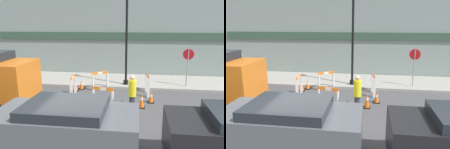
{
  "view_description": "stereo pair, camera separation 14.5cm",
  "coord_description": "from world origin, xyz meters",
  "views": [
    {
      "loc": [
        2.12,
        -7.36,
        3.79
      ],
      "look_at": [
        0.67,
        3.93,
        1.0
      ],
      "focal_mm": 35.0,
      "sensor_mm": 36.0,
      "label": 1
    },
    {
      "loc": [
        2.27,
        -7.34,
        3.79
      ],
      "look_at": [
        0.67,
        3.93,
        1.0
      ],
      "focal_mm": 35.0,
      "sensor_mm": 36.0,
      "label": 2
    }
  ],
  "objects": [
    {
      "name": "parked_car_1",
      "position": [
        0.2,
        -2.13,
        0.96
      ],
      "size": [
        3.91,
        1.98,
        1.69
      ],
      "color": "#4C5156",
      "rests_on": "ground_plane"
    },
    {
      "name": "barricade_1",
      "position": [
        0.59,
        1.49,
        0.56
      ],
      "size": [
        0.95,
        0.32,
        1.02
      ],
      "rotation": [
        0.0,
        0.0,
        6.07
      ],
      "color": "white",
      "rests_on": "ground_plane"
    },
    {
      "name": "streetlamp_post",
      "position": [
        1.35,
        5.09,
        3.5
      ],
      "size": [
        0.44,
        0.44,
        5.22
      ],
      "color": "black",
      "rests_on": "sidewalk_slab"
    },
    {
      "name": "person_worker",
      "position": [
        1.87,
        1.13,
        0.91
      ],
      "size": [
        0.43,
        0.43,
        1.68
      ],
      "rotation": [
        0.0,
        0.0,
        2.05
      ],
      "color": "#33333D",
      "rests_on": "ground_plane"
    },
    {
      "name": "barricade_0",
      "position": [
        -1.22,
        3.0,
        0.59
      ],
      "size": [
        0.17,
        0.83,
        1.09
      ],
      "rotation": [
        0.0,
        0.0,
        4.76
      ],
      "color": "white",
      "rests_on": "ground_plane"
    },
    {
      "name": "traffic_cone_5",
      "position": [
        2.27,
        1.91,
        0.35
      ],
      "size": [
        0.3,
        0.3,
        0.73
      ],
      "color": "black",
      "rests_on": "ground_plane"
    },
    {
      "name": "traffic_cone_3",
      "position": [
        -1.35,
        3.85,
        0.34
      ],
      "size": [
        0.3,
        0.3,
        0.7
      ],
      "color": "black",
      "rests_on": "ground_plane"
    },
    {
      "name": "sidewalk_slab",
      "position": [
        0.0,
        6.12,
        0.07
      ],
      "size": [
        18.0,
        3.23,
        0.15
      ],
      "color": "gray",
      "rests_on": "ground_plane"
    },
    {
      "name": "traffic_cone_4",
      "position": [
        2.71,
        2.61,
        0.28
      ],
      "size": [
        0.3,
        0.3,
        0.59
      ],
      "color": "black",
      "rests_on": "ground_plane"
    },
    {
      "name": "ground_plane",
      "position": [
        0.0,
        0.0,
        0.0
      ],
      "size": [
        60.0,
        60.0,
        0.0
      ],
      "primitive_type": "plane",
      "color": "#424244"
    },
    {
      "name": "person_pedestrian",
      "position": [
        -6.77,
        6.84,
        1.05
      ],
      "size": [
        0.36,
        0.36,
        1.68
      ],
      "rotation": [
        0.0,
        0.0,
        3.12
      ],
      "color": "#33333D",
      "rests_on": "sidewalk_slab"
    },
    {
      "name": "traffic_cone_0",
      "position": [
        -1.01,
        2.14,
        0.27
      ],
      "size": [
        0.3,
        0.3,
        0.55
      ],
      "color": "black",
      "rests_on": "ground_plane"
    },
    {
      "name": "traffic_cone_1",
      "position": [
        -1.12,
        4.26,
        0.28
      ],
      "size": [
        0.3,
        0.3,
        0.58
      ],
      "color": "black",
      "rests_on": "ground_plane"
    },
    {
      "name": "stop_sign",
      "position": [
        4.82,
        5.15,
        1.59
      ],
      "size": [
        0.59,
        0.14,
        2.14
      ],
      "rotation": [
        0.0,
        0.0,
        2.95
      ],
      "color": "gray",
      "rests_on": "sidewalk_slab"
    },
    {
      "name": "traffic_cone_2",
      "position": [
        1.43,
        1.36,
        0.27
      ],
      "size": [
        0.3,
        0.3,
        0.57
      ],
      "color": "black",
      "rests_on": "ground_plane"
    },
    {
      "name": "storefront_facade",
      "position": [
        0.0,
        7.81,
        2.75
      ],
      "size": [
        18.0,
        0.22,
        5.5
      ],
      "color": "gray",
      "rests_on": "ground_plane"
    },
    {
      "name": "barricade_2",
      "position": [
        2.57,
        3.81,
        0.61
      ],
      "size": [
        0.22,
        0.96,
        1.11
      ],
      "rotation": [
        0.0,
        0.0,
        7.94
      ],
      "color": "white",
      "rests_on": "ground_plane"
    },
    {
      "name": "barricade_3",
      "position": [
        -0.06,
        4.35,
        0.57
      ],
      "size": [
        0.87,
        0.58,
        1.04
      ],
      "rotation": [
        0.0,
        0.0,
        9.95
      ],
      "color": "white",
      "rests_on": "ground_plane"
    }
  ]
}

